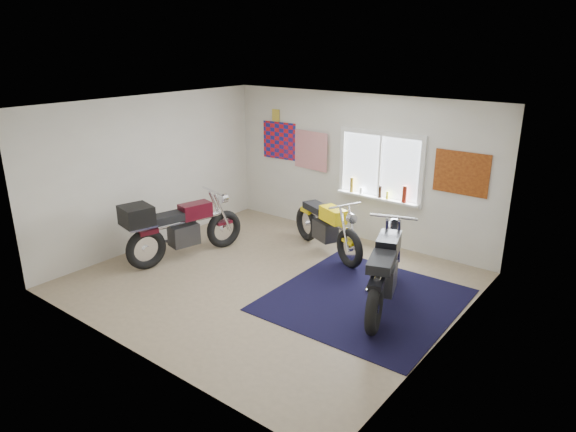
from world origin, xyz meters
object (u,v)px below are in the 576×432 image
Objects in this scene: yellow_triumph at (327,228)px; black_chrome_bike at (384,272)px; navy_rug at (364,300)px; maroon_tourer at (177,228)px.

yellow_triumph is 2.04m from black_chrome_bike.
navy_rug is at bearing -15.04° from yellow_triumph.
maroon_tourer is (-1.82, -1.83, 0.12)m from yellow_triumph.
black_chrome_bike is at bearing -9.35° from yellow_triumph.
yellow_triumph is at bearing 38.23° from black_chrome_bike.
maroon_tourer reaches higher than navy_rug.
navy_rug is 1.19× the size of black_chrome_bike.
navy_rug is 3.38m from maroon_tourer.
black_chrome_bike is 1.00× the size of maroon_tourer.
black_chrome_bike is 3.61m from maroon_tourer.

